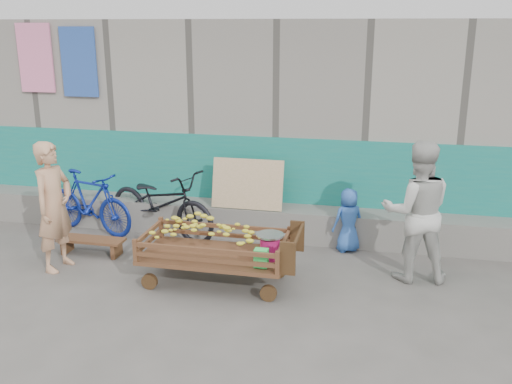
% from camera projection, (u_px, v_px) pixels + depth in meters
% --- Properties ---
extents(ground, '(80.00, 80.00, 0.00)m').
position_uv_depth(ground, '(174.00, 309.00, 6.11)').
color(ground, '#514F4A').
rests_on(ground, ground).
extents(building_wall, '(12.00, 3.50, 3.00)m').
position_uv_depth(building_wall, '(255.00, 116.00, 9.49)').
color(building_wall, gray).
rests_on(building_wall, ground).
extents(banana_cart, '(1.83, 0.84, 0.78)m').
position_uv_depth(banana_cart, '(212.00, 241.00, 6.57)').
color(banana_cart, brown).
rests_on(banana_cart, ground).
extents(bench, '(0.89, 0.27, 0.22)m').
position_uv_depth(bench, '(91.00, 243.00, 7.51)').
color(bench, brown).
rests_on(bench, ground).
extents(vendor_man, '(0.47, 0.64, 1.61)m').
position_uv_depth(vendor_man, '(54.00, 206.00, 6.92)').
color(vendor_man, tan).
rests_on(vendor_man, ground).
extents(woman, '(0.89, 0.74, 1.68)m').
position_uv_depth(woman, '(417.00, 212.00, 6.62)').
color(woman, beige).
rests_on(woman, ground).
extents(child, '(0.50, 0.45, 0.86)m').
position_uv_depth(child, '(348.00, 220.00, 7.56)').
color(child, blue).
rests_on(child, ground).
extents(bicycle_dark, '(1.99, 1.28, 0.99)m').
position_uv_depth(bicycle_dark, '(161.00, 203.00, 8.08)').
color(bicycle_dark, black).
rests_on(bicycle_dark, ground).
extents(bicycle_blue, '(1.59, 0.84, 0.92)m').
position_uv_depth(bicycle_blue, '(90.00, 202.00, 8.23)').
color(bicycle_blue, navy).
rests_on(bicycle_blue, ground).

